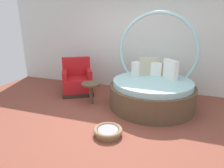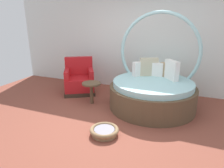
# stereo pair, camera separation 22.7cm
# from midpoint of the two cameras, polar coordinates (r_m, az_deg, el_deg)

# --- Properties ---
(ground_plane) EXTENTS (8.00, 8.00, 0.02)m
(ground_plane) POSITION_cam_midpoint_polar(r_m,az_deg,el_deg) (4.00, 1.78, -11.13)
(ground_plane) COLOR brown
(back_wall) EXTENTS (8.00, 0.12, 2.91)m
(back_wall) POSITION_cam_midpoint_polar(r_m,az_deg,el_deg) (5.68, 10.00, 12.80)
(back_wall) COLOR silver
(back_wall) RESTS_ON ground_plane
(round_daybed) EXTENTS (1.93, 1.93, 2.14)m
(round_daybed) POSITION_cam_midpoint_polar(r_m,az_deg,el_deg) (4.69, 12.98, -1.36)
(round_daybed) COLOR brown
(round_daybed) RESTS_ON ground_plane
(red_armchair) EXTENTS (1.09, 1.09, 0.94)m
(red_armchair) POSITION_cam_midpoint_polar(r_m,az_deg,el_deg) (5.57, -8.11, 1.00)
(red_armchair) COLOR #38281E
(red_armchair) RESTS_ON ground_plane
(pet_basket) EXTENTS (0.51, 0.51, 0.13)m
(pet_basket) POSITION_cam_midpoint_polar(r_m,az_deg,el_deg) (3.59, -0.34, -13.29)
(pet_basket) COLOR #8E704C
(pet_basket) RESTS_ON ground_plane
(side_table) EXTENTS (0.44, 0.44, 0.52)m
(side_table) POSITION_cam_midpoint_polar(r_m,az_deg,el_deg) (4.73, -4.52, -0.73)
(side_table) COLOR brown
(side_table) RESTS_ON ground_plane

